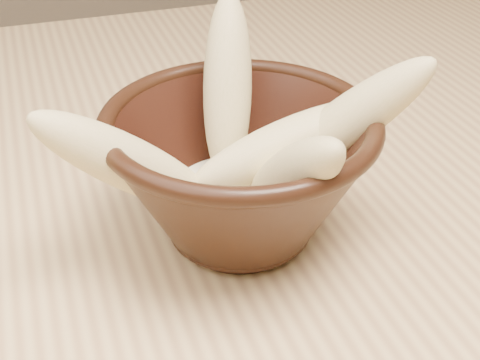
% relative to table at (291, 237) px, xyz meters
% --- Properties ---
extents(table, '(1.20, 0.80, 0.75)m').
position_rel_table_xyz_m(table, '(0.00, 0.00, 0.00)').
color(table, '#D8B376').
rests_on(table, ground).
extents(bowl, '(0.18, 0.18, 0.10)m').
position_rel_table_xyz_m(bowl, '(-0.07, -0.08, 0.13)').
color(bowl, black).
rests_on(bowl, table).
extents(milk_puddle, '(0.10, 0.10, 0.01)m').
position_rel_table_xyz_m(milk_puddle, '(-0.07, -0.08, 0.11)').
color(milk_puddle, '#F8EDC7').
rests_on(milk_puddle, bowl).
extents(banana_upright, '(0.06, 0.09, 0.13)m').
position_rel_table_xyz_m(banana_upright, '(-0.07, -0.04, 0.17)').
color(banana_upright, '#C6BB75').
rests_on(banana_upright, bowl).
extents(banana_left, '(0.12, 0.04, 0.11)m').
position_rel_table_xyz_m(banana_left, '(-0.15, -0.09, 0.16)').
color(banana_left, '#C6BB75').
rests_on(banana_left, bowl).
extents(banana_right, '(0.12, 0.09, 0.12)m').
position_rel_table_xyz_m(banana_right, '(-0.01, -0.10, 0.16)').
color(banana_right, '#C6BB75').
rests_on(banana_right, bowl).
extents(banana_across, '(0.13, 0.03, 0.07)m').
position_rel_table_xyz_m(banana_across, '(-0.05, -0.09, 0.15)').
color(banana_across, '#C6BB75').
rests_on(banana_across, bowl).
extents(banana_front, '(0.05, 0.11, 0.10)m').
position_rel_table_xyz_m(banana_front, '(-0.06, -0.13, 0.16)').
color(banana_front, '#C6BB75').
rests_on(banana_front, bowl).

